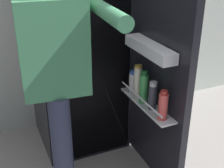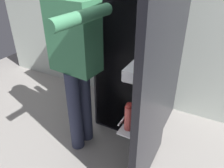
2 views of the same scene
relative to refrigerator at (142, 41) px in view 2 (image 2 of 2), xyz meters
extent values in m
plane|color=gray|center=(-0.03, -0.52, -0.90)|extent=(5.41, 5.41, 0.00)
cube|color=black|center=(-0.03, 0.05, 0.00)|extent=(0.68, 0.65, 1.81)
cube|color=white|center=(-0.03, -0.27, 0.00)|extent=(0.64, 0.01, 1.77)
cube|color=white|center=(-0.03, -0.22, 0.12)|extent=(0.60, 0.09, 0.01)
cube|color=black|center=(0.34, -0.61, 0.01)|extent=(0.05, 0.68, 1.77)
cube|color=white|center=(0.25, -0.61, -0.31)|extent=(0.11, 0.57, 0.01)
cylinder|color=silver|center=(0.20, -0.61, -0.25)|extent=(0.01, 0.55, 0.01)
cube|color=white|center=(0.25, -0.61, 0.08)|extent=(0.10, 0.48, 0.07)
cylinder|color=#EDE5CC|center=(0.25, -0.49, -0.20)|extent=(0.06, 0.06, 0.22)
cylinder|color=#B78933|center=(0.25, -0.49, -0.08)|extent=(0.05, 0.05, 0.02)
cylinder|color=#333842|center=(0.25, -0.68, -0.22)|extent=(0.06, 0.06, 0.17)
cylinder|color=silver|center=(0.25, -0.68, -0.13)|extent=(0.05, 0.05, 0.03)
cylinder|color=#DB4C47|center=(0.25, -0.82, -0.22)|extent=(0.06, 0.06, 0.17)
cylinder|color=#B22D28|center=(0.25, -0.82, -0.13)|extent=(0.04, 0.04, 0.02)
cylinder|color=white|center=(0.25, -0.41, -0.24)|extent=(0.06, 0.06, 0.14)
cylinder|color=#335BB2|center=(0.25, -0.41, -0.15)|extent=(0.05, 0.05, 0.02)
cylinder|color=green|center=(0.25, -0.57, -0.21)|extent=(0.06, 0.06, 0.20)
cylinder|color=#195B28|center=(0.25, -0.57, -0.09)|extent=(0.04, 0.04, 0.02)
cylinder|color=red|center=(-0.07, -0.22, 0.16)|extent=(0.10, 0.10, 0.08)
cylinder|color=#2D334C|center=(-0.33, -0.49, -0.51)|extent=(0.12, 0.12, 0.78)
cylinder|color=#2D334C|center=(-0.34, -0.62, -0.51)|extent=(0.12, 0.12, 0.78)
cube|color=#3D7F56|center=(-0.34, -0.56, 0.15)|extent=(0.40, 0.25, 0.55)
cylinder|color=#3D7F56|center=(-0.32, -0.37, 0.13)|extent=(0.08, 0.08, 0.52)
cylinder|color=#3D7F56|center=(-0.10, -0.77, 0.37)|extent=(0.12, 0.52, 0.08)
camera|label=1|loc=(-0.68, -2.17, 0.68)|focal=48.60mm
camera|label=2|loc=(0.68, -1.87, 0.68)|focal=36.01mm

